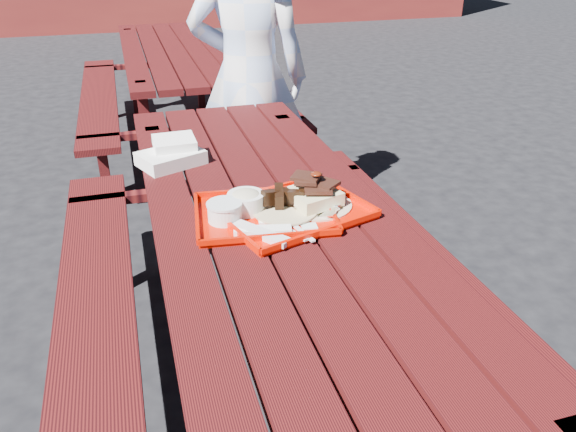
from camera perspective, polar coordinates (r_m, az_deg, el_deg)
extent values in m
plane|color=black|center=(2.19, -1.17, -17.62)|extent=(60.00, 60.00, 0.00)
cube|color=#490E0E|center=(1.71, -11.17, -1.78)|extent=(0.14, 2.40, 0.04)
cube|color=#490E0E|center=(1.72, -6.22, -1.11)|extent=(0.14, 2.40, 0.04)
cube|color=#490E0E|center=(1.75, -1.39, -0.45)|extent=(0.14, 2.40, 0.04)
cube|color=#490E0E|center=(1.79, 3.25, 0.19)|extent=(0.14, 2.40, 0.04)
cube|color=#490E0E|center=(1.84, 7.65, 0.79)|extent=(0.14, 2.40, 0.04)
cube|color=#490E0E|center=(1.87, -18.99, -10.94)|extent=(0.25, 2.40, 0.04)
cube|color=#490E0E|center=(2.70, -18.13, -3.84)|extent=(0.06, 0.06, 0.42)
cube|color=#490E0E|center=(2.11, 14.18, -5.57)|extent=(0.25, 2.40, 0.04)
cube|color=#490E0E|center=(2.86, 5.52, -0.58)|extent=(0.06, 0.06, 0.42)
cube|color=#490E0E|center=(2.72, -12.80, 1.17)|extent=(0.06, 0.06, 0.75)
cube|color=#490E0E|center=(2.81, -0.56, 2.73)|extent=(0.06, 0.06, 0.75)
cube|color=#490E0E|center=(2.73, -6.64, 3.02)|extent=(1.40, 0.06, 0.04)
cube|color=#490E0E|center=(4.37, -15.50, 15.69)|extent=(0.14, 2.40, 0.04)
cube|color=#490E0E|center=(4.38, -13.47, 15.93)|extent=(0.14, 2.40, 0.04)
cube|color=#490E0E|center=(4.39, -11.45, 16.16)|extent=(0.14, 2.40, 0.04)
cube|color=#490E0E|center=(4.41, -9.44, 16.36)|extent=(0.14, 2.40, 0.04)
cube|color=#490E0E|center=(4.43, -7.44, 16.55)|extent=(0.14, 2.40, 0.04)
cube|color=#490E0E|center=(4.44, -18.67, 11.42)|extent=(0.25, 2.40, 0.04)
cube|color=#490E0E|center=(3.71, -18.21, 4.85)|extent=(0.06, 0.06, 0.42)
cube|color=#490E0E|center=(5.31, -18.28, 11.46)|extent=(0.06, 0.06, 0.42)
cube|color=#490E0E|center=(4.54, -3.64, 13.11)|extent=(0.25, 2.40, 0.04)
cube|color=#490E0E|center=(3.83, -0.64, 6.97)|extent=(0.06, 0.06, 0.42)
cube|color=#490E0E|center=(5.39, -5.67, 12.92)|extent=(0.06, 0.06, 0.42)
cube|color=#490E0E|center=(3.54, -14.06, 7.21)|extent=(0.06, 0.06, 0.75)
cube|color=#490E0E|center=(3.60, -4.46, 8.33)|extent=(0.06, 0.06, 0.75)
cube|color=#490E0E|center=(5.38, -15.50, 13.87)|extent=(0.06, 0.06, 0.75)
cube|color=#490E0E|center=(5.43, -9.00, 14.61)|extent=(0.06, 0.06, 0.75)
cube|color=#490E0E|center=(3.54, -9.29, 8.64)|extent=(1.40, 0.06, 0.04)
cube|color=#490E0E|center=(5.39, -12.30, 14.83)|extent=(1.40, 0.06, 0.04)
cube|color=red|center=(1.73, 0.48, 0.25)|extent=(0.50, 0.43, 0.01)
cube|color=red|center=(1.85, -2.32, 2.58)|extent=(0.41, 0.13, 0.02)
cube|color=red|center=(1.61, 3.69, -1.52)|extent=(0.41, 0.13, 0.02)
cube|color=red|center=(1.84, 5.97, 2.29)|extent=(0.10, 0.32, 0.02)
cube|color=red|center=(1.63, -5.72, -1.15)|extent=(0.10, 0.32, 0.02)
cylinder|color=#CCAD8D|center=(1.77, 2.81, 1.19)|extent=(0.23, 0.23, 0.01)
cube|color=beige|center=(1.73, 3.24, 1.54)|extent=(0.16, 0.11, 0.04)
cube|color=beige|center=(1.79, 2.43, 2.57)|extent=(0.16, 0.11, 0.04)
ellipsoid|color=#4E1508|center=(1.73, 2.89, 4.63)|extent=(0.03, 0.03, 0.01)
cylinder|color=white|center=(1.73, -4.29, 1.41)|extent=(0.12, 0.12, 0.06)
ellipsoid|color=beige|center=(1.72, -4.31, 1.93)|extent=(0.10, 0.10, 0.04)
cylinder|color=white|center=(1.81, -2.47, 1.83)|extent=(0.12, 0.12, 0.01)
cube|color=silver|center=(1.60, -2.75, -1.80)|extent=(0.15, 0.18, 0.02)
cube|color=silver|center=(1.62, 0.09, -1.45)|extent=(0.08, 0.15, 0.01)
cube|color=silver|center=(1.63, 1.12, -1.34)|extent=(0.05, 0.16, 0.00)
cube|color=silver|center=(1.69, -0.07, -0.22)|extent=(0.07, 0.07, 0.00)
cube|color=#B90F00|center=(1.72, -2.44, 0.00)|extent=(0.44, 0.36, 0.01)
cube|color=#B90F00|center=(1.85, -3.09, 2.58)|extent=(0.40, 0.06, 0.02)
cube|color=#B90F00|center=(1.58, -1.71, -2.14)|extent=(0.40, 0.06, 0.02)
cube|color=#B90F00|center=(1.75, 4.17, 0.92)|extent=(0.05, 0.31, 0.02)
cube|color=#B90F00|center=(1.70, -9.24, -0.11)|extent=(0.05, 0.31, 0.02)
cube|color=white|center=(1.72, -0.93, 0.39)|extent=(0.15, 0.15, 0.01)
cylinder|color=tan|center=(1.72, -0.32, 0.63)|extent=(0.20, 0.20, 0.01)
cylinder|color=white|center=(1.68, -6.44, 0.34)|extent=(0.10, 0.10, 0.05)
cylinder|color=silver|center=(1.67, -6.49, 1.23)|extent=(0.11, 0.11, 0.01)
cube|color=white|center=(1.62, -2.59, -1.44)|extent=(0.17, 0.08, 0.01)
cube|color=white|center=(1.65, 2.16, -1.05)|extent=(0.05, 0.04, 0.00)
cube|color=white|center=(2.15, -11.81, 5.78)|extent=(0.27, 0.24, 0.05)
cube|color=white|center=(2.16, -11.47, 7.25)|extent=(0.16, 0.13, 0.04)
imported|color=#B8D2FF|center=(3.01, -3.99, 13.87)|extent=(0.71, 0.58, 1.69)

